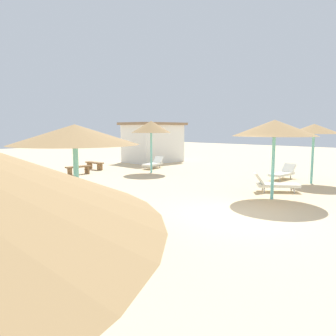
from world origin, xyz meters
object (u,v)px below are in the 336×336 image
object	(u,v)px
parasol_1	(151,127)
bench_1	(13,175)
lounger_3	(275,184)
parasol_3	(274,128)
parasol_4	(314,129)
lounger_4	(283,173)
bench_0	(95,164)
beach_cabana	(153,142)
lounger_1	(153,163)
parasol_2	(75,135)
lounger_2	(7,256)
bench_2	(79,169)

from	to	relation	value
parasol_1	bench_1	size ratio (longest dim) A/B	2.03
lounger_3	bench_1	size ratio (longest dim) A/B	1.21
parasol_3	parasol_4	distance (m)	4.61
lounger_4	bench_0	bearing A→B (deg)	113.70
bench_1	beach_cabana	size ratio (longest dim) A/B	0.33
lounger_1	parasol_2	bearing A→B (deg)	-140.12
lounger_2	bench_0	size ratio (longest dim) A/B	1.25
parasol_1	beach_cabana	xyz separation A→B (m)	(4.52, 4.67, -1.15)
lounger_1	parasol_1	bearing A→B (deg)	-136.53
lounger_4	bench_2	distance (m)	11.37
lounger_4	bench_2	xyz separation A→B (m)	(-6.57, 9.27, 0.02)
lounger_2	parasol_1	bearing A→B (deg)	36.03
lounger_1	bench_1	xyz separation A→B (m)	(-8.75, 0.86, 0.03)
parasol_3	lounger_1	world-z (taller)	parasol_3
lounger_3	beach_cabana	world-z (taller)	beach_cabana
parasol_2	beach_cabana	size ratio (longest dim) A/B	0.62
parasol_2	lounger_3	size ratio (longest dim) A/B	1.54
parasol_2	beach_cabana	distance (m)	18.70
lounger_3	lounger_2	bearing A→B (deg)	-179.91
lounger_4	bench_0	world-z (taller)	lounger_4
parasol_2	lounger_3	distance (m)	9.29
bench_2	bench_0	bearing A→B (deg)	34.06
parasol_2	lounger_4	size ratio (longest dim) A/B	1.51
bench_2	bench_1	bearing A→B (deg)	-178.64
lounger_2	lounger_3	bearing A→B (deg)	0.09
lounger_2	parasol_2	bearing A→B (deg)	12.82
parasol_1	parasol_2	bearing A→B (deg)	-140.76
lounger_4	bench_2	world-z (taller)	lounger_4
lounger_1	bench_0	xyz separation A→B (m)	(-3.14, 2.25, 0.03)
beach_cabana	parasol_3	bearing A→B (deg)	-115.57
lounger_1	lounger_2	bearing A→B (deg)	-142.95
parasol_3	lounger_2	world-z (taller)	parasol_3
parasol_3	lounger_2	bearing A→B (deg)	176.43
lounger_2	lounger_3	world-z (taller)	lounger_3
bench_1	bench_0	bearing A→B (deg)	13.92
beach_cabana	parasol_1	bearing A→B (deg)	-134.11
parasol_3	lounger_3	xyz separation A→B (m)	(1.44, 0.59, -2.33)
lounger_4	bench_0	xyz separation A→B (m)	(-4.64, 10.58, 0.02)
parasol_3	bench_2	xyz separation A→B (m)	(-1.61, 11.14, -2.31)
parasol_2	lounger_4	distance (m)	12.77
parasol_1	lounger_1	size ratio (longest dim) A/B	1.57
lounger_2	bench_1	bearing A→B (deg)	69.18
parasol_3	lounger_1	bearing A→B (deg)	71.27
lounger_2	lounger_3	size ratio (longest dim) A/B	1.03
lounger_3	bench_1	distance (m)	12.43
bench_0	bench_1	world-z (taller)	same
lounger_1	bench_0	distance (m)	3.86
lounger_2	bench_1	size ratio (longest dim) A/B	1.25
parasol_4	bench_1	xyz separation A→B (m)	(-9.89, 10.79, -2.27)
parasol_2	parasol_4	world-z (taller)	parasol_4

